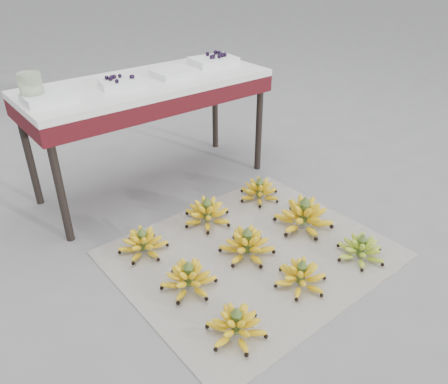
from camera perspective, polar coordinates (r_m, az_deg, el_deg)
ground at (r=2.20m, az=5.54°, el=-7.58°), size 60.00×60.00×0.00m
newspaper_mat at (r=2.17m, az=3.66°, el=-8.02°), size 1.27×1.07×0.01m
bunch_front_left at (r=1.75m, az=1.61°, el=-17.02°), size 0.27×0.27×0.14m
bunch_front_center at (r=1.99m, az=10.01°, el=-10.80°), size 0.31×0.31×0.14m
bunch_front_right at (r=2.20m, az=17.42°, el=-7.18°), size 0.31×0.31×0.14m
bunch_mid_left at (r=1.95m, az=-4.63°, el=-11.18°), size 0.29×0.29×0.15m
bunch_mid_center at (r=2.12m, az=3.03°, el=-6.93°), size 0.28×0.28×0.16m
bunch_mid_right at (r=2.35m, az=10.35°, el=-3.12°), size 0.31×0.31×0.19m
bunch_back_left at (r=2.18m, az=-10.52°, el=-6.59°), size 0.28×0.28×0.15m
bunch_back_center at (r=2.35m, az=-2.21°, el=-2.81°), size 0.29×0.29×0.16m
bunch_back_right at (r=2.57m, az=4.64°, el=0.11°), size 0.32×0.32×0.15m
vendor_table at (r=2.56m, az=-9.86°, el=12.64°), size 1.39×0.56×0.67m
tray_far_left at (r=2.30m, az=-21.85°, el=11.43°), size 0.24×0.17×0.04m
tray_left at (r=2.43m, az=-13.26°, el=13.76°), size 0.25×0.20×0.06m
tray_right at (r=2.58m, az=-6.54°, el=15.22°), size 0.24×0.18×0.04m
tray_far_right at (r=2.82m, az=-1.36°, el=16.80°), size 0.29×0.22×0.07m
glass_jar at (r=2.31m, az=-23.89°, el=12.39°), size 0.12×0.12×0.14m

